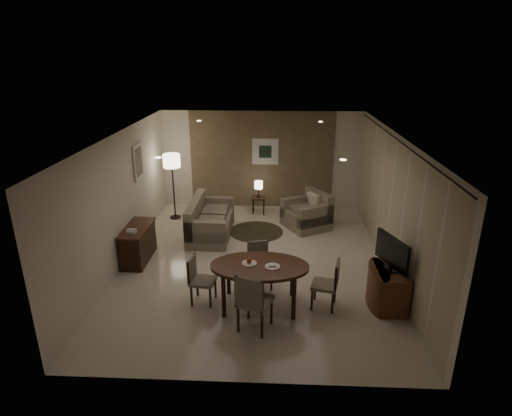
# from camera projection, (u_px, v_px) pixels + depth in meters

# --- Properties ---
(room_shell) EXTENTS (5.50, 7.00, 2.70)m
(room_shell) POSITION_uv_depth(u_px,v_px,m) (256.00, 196.00, 8.97)
(room_shell) COLOR beige
(room_shell) RESTS_ON ground
(taupe_accent) EXTENTS (3.96, 0.03, 2.70)m
(taupe_accent) POSITION_uv_depth(u_px,v_px,m) (262.00, 160.00, 11.86)
(taupe_accent) COLOR #78684A
(taupe_accent) RESTS_ON wall_back
(curtain_wall) EXTENTS (0.08, 6.70, 2.58)m
(curtain_wall) POSITION_uv_depth(u_px,v_px,m) (390.00, 206.00, 8.49)
(curtain_wall) COLOR #C1B697
(curtain_wall) RESTS_ON wall_right
(curtain_rod) EXTENTS (0.03, 6.80, 0.03)m
(curtain_rod) POSITION_uv_depth(u_px,v_px,m) (398.00, 140.00, 8.03)
(curtain_rod) COLOR black
(curtain_rod) RESTS_ON wall_right
(art_back_frame) EXTENTS (0.72, 0.03, 0.72)m
(art_back_frame) POSITION_uv_depth(u_px,v_px,m) (265.00, 152.00, 11.74)
(art_back_frame) COLOR silver
(art_back_frame) RESTS_ON wall_back
(art_back_canvas) EXTENTS (0.34, 0.01, 0.34)m
(art_back_canvas) POSITION_uv_depth(u_px,v_px,m) (265.00, 152.00, 11.73)
(art_back_canvas) COLOR black
(art_back_canvas) RESTS_ON wall_back
(art_left_frame) EXTENTS (0.03, 0.60, 0.80)m
(art_left_frame) POSITION_uv_depth(u_px,v_px,m) (138.00, 162.00, 9.67)
(art_left_frame) COLOR silver
(art_left_frame) RESTS_ON wall_left
(art_left_canvas) EXTENTS (0.01, 0.46, 0.64)m
(art_left_canvas) POSITION_uv_depth(u_px,v_px,m) (139.00, 162.00, 9.67)
(art_left_canvas) COLOR gray
(art_left_canvas) RESTS_ON wall_left
(downlight_nl) EXTENTS (0.10, 0.10, 0.01)m
(downlight_nl) POSITION_uv_depth(u_px,v_px,m) (158.00, 158.00, 6.51)
(downlight_nl) COLOR white
(downlight_nl) RESTS_ON ceiling
(downlight_nr) EXTENTS (0.10, 0.10, 0.01)m
(downlight_nr) POSITION_uv_depth(u_px,v_px,m) (343.00, 160.00, 6.38)
(downlight_nr) COLOR white
(downlight_nr) RESTS_ON ceiling
(downlight_fl) EXTENTS (0.10, 0.10, 0.01)m
(downlight_fl) POSITION_uv_depth(u_px,v_px,m) (199.00, 121.00, 9.88)
(downlight_fl) COLOR white
(downlight_fl) RESTS_ON ceiling
(downlight_fr) EXTENTS (0.10, 0.10, 0.01)m
(downlight_fr) POSITION_uv_depth(u_px,v_px,m) (321.00, 122.00, 9.75)
(downlight_fr) COLOR white
(downlight_fr) RESTS_ON ceiling
(console_desk) EXTENTS (0.48, 1.20, 0.75)m
(console_desk) POSITION_uv_depth(u_px,v_px,m) (138.00, 244.00, 9.05)
(console_desk) COLOR #4E3019
(console_desk) RESTS_ON floor
(telephone) EXTENTS (0.20, 0.14, 0.09)m
(telephone) POSITION_uv_depth(u_px,v_px,m) (132.00, 231.00, 8.62)
(telephone) COLOR white
(telephone) RESTS_ON console_desk
(tv_cabinet) EXTENTS (0.48, 0.90, 0.70)m
(tv_cabinet) POSITION_uv_depth(u_px,v_px,m) (389.00, 287.00, 7.43)
(tv_cabinet) COLOR brown
(tv_cabinet) RESTS_ON floor
(flat_tv) EXTENTS (0.36, 0.85, 0.60)m
(flat_tv) POSITION_uv_depth(u_px,v_px,m) (392.00, 253.00, 7.20)
(flat_tv) COLOR black
(flat_tv) RESTS_ON tv_cabinet
(dining_table) EXTENTS (1.69, 1.06, 0.79)m
(dining_table) POSITION_uv_depth(u_px,v_px,m) (260.00, 286.00, 7.40)
(dining_table) COLOR #4E3019
(dining_table) RESTS_ON floor
(chair_near) EXTENTS (0.63, 0.63, 1.02)m
(chair_near) POSITION_uv_depth(u_px,v_px,m) (255.00, 300.00, 6.76)
(chair_near) COLOR gray
(chair_near) RESTS_ON floor
(chair_far) EXTENTS (0.52, 0.52, 0.86)m
(chair_far) POSITION_uv_depth(u_px,v_px,m) (260.00, 266.00, 7.99)
(chair_far) COLOR gray
(chair_far) RESTS_ON floor
(chair_left) EXTENTS (0.46, 0.46, 0.85)m
(chair_left) POSITION_uv_depth(u_px,v_px,m) (203.00, 281.00, 7.50)
(chair_left) COLOR gray
(chair_left) RESTS_ON floor
(chair_right) EXTENTS (0.51, 0.51, 0.87)m
(chair_right) POSITION_uv_depth(u_px,v_px,m) (324.00, 284.00, 7.36)
(chair_right) COLOR gray
(chair_right) RESTS_ON floor
(plate_a) EXTENTS (0.26, 0.26, 0.02)m
(plate_a) POSITION_uv_depth(u_px,v_px,m) (249.00, 263.00, 7.31)
(plate_a) COLOR white
(plate_a) RESTS_ON dining_table
(plate_b) EXTENTS (0.26, 0.26, 0.02)m
(plate_b) POSITION_uv_depth(u_px,v_px,m) (273.00, 267.00, 7.20)
(plate_b) COLOR white
(plate_b) RESTS_ON dining_table
(fruit_apple) EXTENTS (0.09, 0.09, 0.09)m
(fruit_apple) POSITION_uv_depth(u_px,v_px,m) (249.00, 260.00, 7.29)
(fruit_apple) COLOR #9A3C11
(fruit_apple) RESTS_ON plate_a
(napkin) EXTENTS (0.12, 0.08, 0.03)m
(napkin) POSITION_uv_depth(u_px,v_px,m) (273.00, 265.00, 7.19)
(napkin) COLOR white
(napkin) RESTS_ON plate_b
(round_rug) EXTENTS (1.32, 1.32, 0.01)m
(round_rug) POSITION_uv_depth(u_px,v_px,m) (256.00, 231.00, 10.57)
(round_rug) COLOR #3A3620
(round_rug) RESTS_ON floor
(sofa) EXTENTS (1.86, 0.94, 0.87)m
(sofa) POSITION_uv_depth(u_px,v_px,m) (211.00, 218.00, 10.26)
(sofa) COLOR gray
(sofa) RESTS_ON floor
(armchair) EXTENTS (1.32, 1.34, 0.89)m
(armchair) POSITION_uv_depth(u_px,v_px,m) (306.00, 211.00, 10.70)
(armchair) COLOR gray
(armchair) RESTS_ON floor
(side_table) EXTENTS (0.36, 0.36, 0.46)m
(side_table) POSITION_uv_depth(u_px,v_px,m) (259.00, 205.00, 11.71)
(side_table) COLOR black
(side_table) RESTS_ON floor
(table_lamp) EXTENTS (0.22, 0.22, 0.50)m
(table_lamp) POSITION_uv_depth(u_px,v_px,m) (259.00, 188.00, 11.55)
(table_lamp) COLOR #FFEAC1
(table_lamp) RESTS_ON side_table
(floor_lamp) EXTENTS (0.44, 0.44, 1.73)m
(floor_lamp) POSITION_uv_depth(u_px,v_px,m) (173.00, 187.00, 11.16)
(floor_lamp) COLOR #FFE5B7
(floor_lamp) RESTS_ON floor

